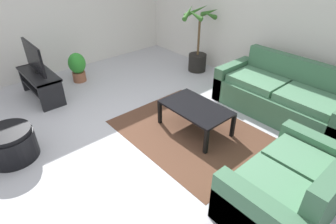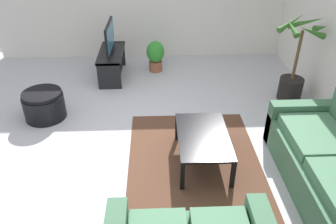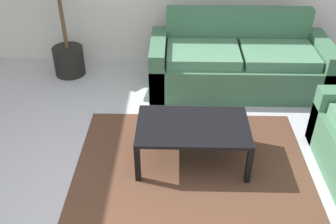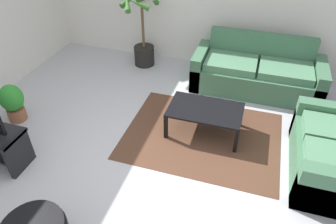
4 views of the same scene
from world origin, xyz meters
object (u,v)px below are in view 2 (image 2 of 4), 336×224
Objects in this scene: coffee_table at (203,138)px; potted_plant_small at (155,55)px; couch_main at (336,171)px; ottoman at (44,105)px; tv_stand at (112,60)px; tv at (110,37)px; potted_palm at (294,71)px.

coffee_table is 2.86m from potted_plant_small.
couch_main is 2.08× the size of coffee_table.
ottoman is at bearing -116.52° from coffee_table.
couch_main is 3.95m from potted_plant_small.
couch_main is at bearing 67.07° from coffee_table.
tv is (0.00, 0.00, 0.46)m from tv_stand.
potted_palm is at bearing 132.98° from coffee_table.
tv_stand is 1.70m from ottoman.
tv_stand is at bearing -90.92° from tv.
tv_stand reaches higher than ottoman.
potted_palm is at bearing 172.81° from couch_main.
tv_stand is at bearing -74.92° from potted_plant_small.
couch_main is at bearing 41.57° from tv.
ottoman is (1.65, -1.73, -0.11)m from potted_plant_small.
potted_plant_small is (-2.81, -0.57, -0.03)m from coffee_table.
ottoman is (1.43, -0.91, -0.57)m from tv.
potted_palm is (0.99, 3.10, -0.28)m from tv.
tv is 0.97m from potted_plant_small.
potted_palm is at bearing 61.89° from potted_plant_small.
coffee_table is 0.74× the size of potted_palm.
tv_stand is 0.86m from potted_plant_small.
couch_main is 1.55m from coffee_table.
potted_palm reaches higher than coffee_table.
tv is 0.64× the size of potted_palm.
potted_palm is 2.59m from potted_plant_small.
couch_main is 1.54× the size of potted_palm.
tv_stand is at bearing -151.52° from coffee_table.
tv_stand is 0.46m from tv.
potted_palm is 4.05m from ottoman.
tv reaches higher than ottoman.
potted_plant_small reaches higher than tv_stand.
couch_main is 3.55× the size of potted_plant_small.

